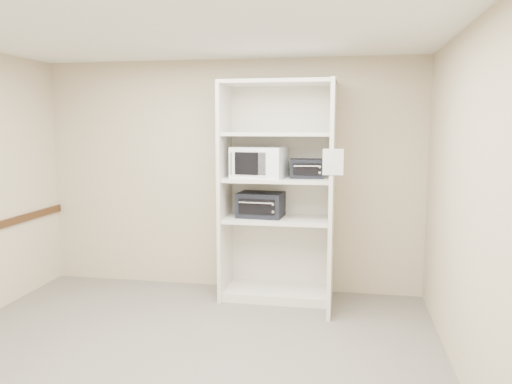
% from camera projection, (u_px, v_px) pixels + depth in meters
% --- Properties ---
extents(floor, '(4.50, 4.00, 0.01)m').
position_uv_depth(floor, '(175.00, 361.00, 4.14)').
color(floor, '#69635C').
rests_on(floor, ground).
extents(ceiling, '(4.50, 4.00, 0.01)m').
position_uv_depth(ceiling, '(167.00, 25.00, 3.78)').
color(ceiling, white).
extents(wall_back, '(4.50, 0.02, 2.70)m').
position_uv_depth(wall_back, '(229.00, 176.00, 5.91)').
color(wall_back, beige).
rests_on(wall_back, ground).
extents(wall_front, '(4.50, 0.02, 2.70)m').
position_uv_depth(wall_front, '(0.00, 274.00, 2.01)').
color(wall_front, beige).
rests_on(wall_front, ground).
extents(wall_right, '(0.02, 4.00, 2.70)m').
position_uv_depth(wall_right, '(471.00, 209.00, 3.56)').
color(wall_right, beige).
rests_on(wall_right, ground).
extents(shelving_unit, '(1.24, 0.92, 2.42)m').
position_uv_depth(shelving_unit, '(282.00, 199.00, 5.53)').
color(shelving_unit, silver).
rests_on(shelving_unit, floor).
extents(microwave, '(0.61, 0.49, 0.34)m').
position_uv_depth(microwave, '(259.00, 162.00, 5.50)').
color(microwave, white).
rests_on(microwave, shelving_unit).
extents(toaster_oven_upper, '(0.39, 0.31, 0.21)m').
position_uv_depth(toaster_oven_upper, '(306.00, 169.00, 5.46)').
color(toaster_oven_upper, black).
rests_on(toaster_oven_upper, shelving_unit).
extents(toaster_oven_lower, '(0.52, 0.41, 0.27)m').
position_uv_depth(toaster_oven_lower, '(261.00, 205.00, 5.61)').
color(toaster_oven_lower, black).
rests_on(toaster_oven_lower, shelving_unit).
extents(paper_sign, '(0.19, 0.01, 0.25)m').
position_uv_depth(paper_sign, '(333.00, 162.00, 4.75)').
color(paper_sign, white).
rests_on(paper_sign, shelving_unit).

